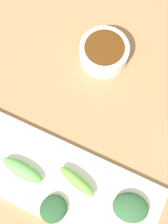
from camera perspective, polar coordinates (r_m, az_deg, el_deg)
name	(u,v)px	position (r m, az deg, el deg)	size (l,w,h in m)	color
tabletop	(77,130)	(0.68, -1.20, -3.03)	(2.10, 2.10, 0.02)	#99714A
sauce_bowl	(104,52)	(0.71, 3.42, 10.14)	(0.10, 0.10, 0.04)	white
serving_plate	(62,183)	(0.65, -3.77, -11.93)	(0.15, 0.38, 0.01)	silver
broccoli_stalk_0	(77,181)	(0.62, -1.20, -11.70)	(0.02, 0.08, 0.03)	#62BA3D
broccoli_leafy_1	(53,209)	(0.63, -5.22, -16.07)	(0.05, 0.05, 0.02)	#254C29
broccoli_leafy_2	(131,208)	(0.63, 7.91, -15.78)	(0.05, 0.07, 0.02)	#2B5630
broccoli_stalk_3	(22,170)	(0.64, -10.43, -9.69)	(0.03, 0.08, 0.02)	#5FAC4F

